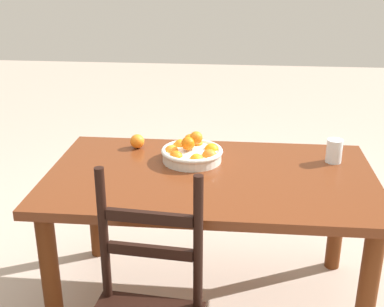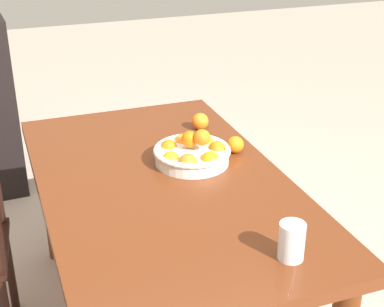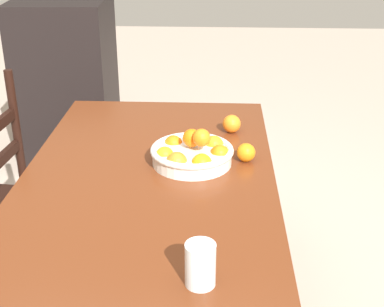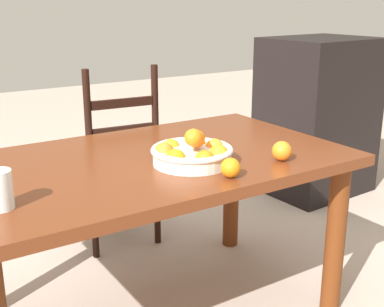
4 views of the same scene
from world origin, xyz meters
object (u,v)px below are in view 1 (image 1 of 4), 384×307
Objects in this scene: orange_loose_1 at (190,140)px; drinking_glass at (334,151)px; dining_table at (210,194)px; orange_loose_0 at (137,141)px; fruit_bowl at (192,153)px.

drinking_glass reaches higher than orange_loose_1.
dining_table is 22.16× the size of orange_loose_1.
orange_loose_1 is 0.75m from drinking_glass.
orange_loose_0 is at bearing 9.75° from orange_loose_1.
fruit_bowl reaches higher than orange_loose_0.
dining_table is 0.24m from fruit_bowl.
orange_loose_0 is (0.31, -0.15, -0.00)m from fruit_bowl.
orange_loose_0 is 0.29m from orange_loose_1.
orange_loose_1 reaches higher than dining_table.
drinking_glass is (-0.74, 0.15, 0.02)m from orange_loose_1.
fruit_bowl reaches higher than orange_loose_1.
orange_loose_0 is (0.42, -0.31, 0.14)m from dining_table.
drinking_glass is (-0.71, -0.05, 0.02)m from fruit_bowl.
fruit_bowl is at bearing -56.06° from dining_table.
orange_loose_0 reaches higher than orange_loose_1.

